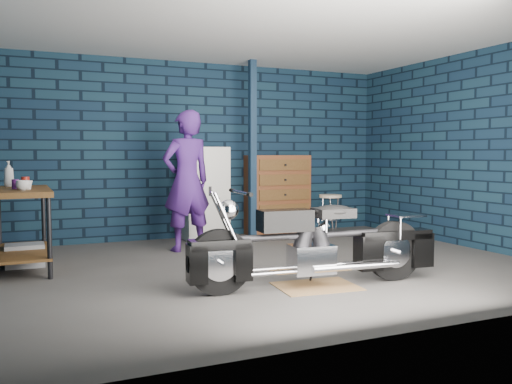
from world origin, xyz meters
TOP-DOWN VIEW (x-y plane):
  - ground at (0.00, 0.00)m, footprint 6.00×6.00m
  - room_walls at (0.00, 0.55)m, footprint 6.02×5.01m
  - support_post at (0.55, 1.95)m, footprint 0.10×0.10m
  - workbench at (-2.68, 0.98)m, footprint 0.60×1.40m
  - drip_mat at (-0.07, -1.04)m, footprint 0.83×0.65m
  - motorcycle at (-0.07, -1.04)m, footprint 2.22×0.79m
  - person at (-0.65, 1.40)m, footprint 0.75×0.57m
  - storage_bin at (-2.66, 1.14)m, footprint 0.42×0.30m
  - locker at (-0.11, 2.23)m, footprint 0.65×0.47m
  - tool_chest at (1.11, 2.23)m, footprint 0.96×0.53m
  - shop_stool at (1.83, 1.78)m, footprint 0.41×0.41m
  - cup_a at (-2.67, 0.69)m, footprint 0.16×0.16m
  - cup_b at (-2.62, 0.79)m, footprint 0.13×0.13m
  - mug_purple at (-2.74, 0.94)m, footprint 0.10×0.10m
  - mug_red at (-2.63, 1.17)m, footprint 0.12×0.12m
  - bottle at (-2.81, 1.48)m, footprint 0.14×0.14m

SIDE VIEW (x-z plane):
  - ground at x=0.00m, z-range 0.00..0.00m
  - drip_mat at x=-0.07m, z-range 0.00..0.01m
  - storage_bin at x=-2.66m, z-range 0.00..0.26m
  - shop_stool at x=1.83m, z-range 0.00..0.65m
  - workbench at x=-2.68m, z-range 0.00..0.91m
  - motorcycle at x=-0.07m, z-range 0.00..0.96m
  - tool_chest at x=1.11m, z-range 0.00..1.27m
  - locker at x=-0.11m, z-range 0.00..1.40m
  - person at x=-0.65m, z-range 0.00..1.87m
  - cup_b at x=-2.62m, z-range 0.91..1.01m
  - cup_a at x=-2.67m, z-range 0.91..1.02m
  - mug_purple at x=-2.74m, z-range 0.91..1.02m
  - mug_red at x=-2.63m, z-range 0.91..1.03m
  - bottle at x=-2.81m, z-range 0.91..1.21m
  - support_post at x=0.55m, z-range 0.00..2.70m
  - room_walls at x=0.00m, z-range 0.55..3.26m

